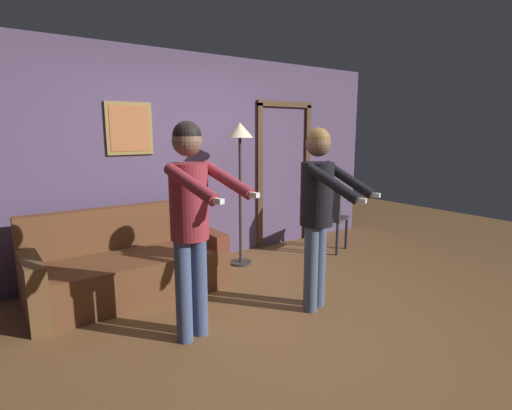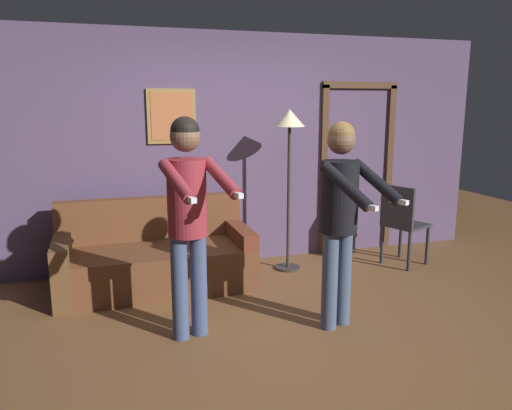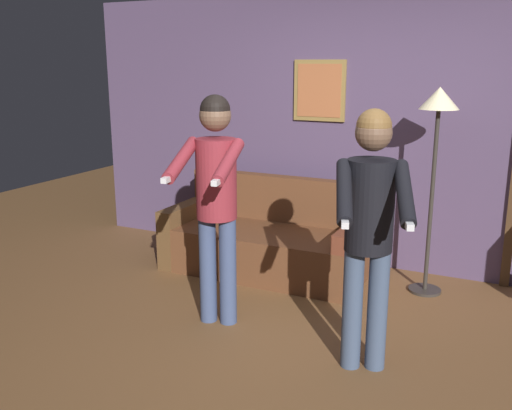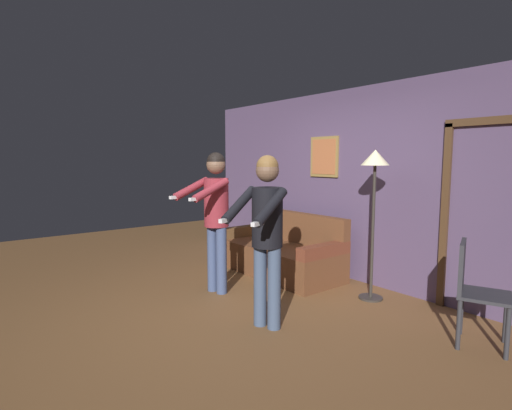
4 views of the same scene
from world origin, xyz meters
name	(u,v)px [view 3 (image 3 of 4)]	position (x,y,z in m)	size (l,w,h in m)	color
ground_plane	(301,352)	(0.00, 0.00, 0.00)	(12.00, 12.00, 0.00)	brown
back_wall_assembly	(383,134)	(0.02, 1.97, 1.30)	(6.40, 0.10, 2.60)	#564363
couch	(267,242)	(-0.89, 1.36, 0.28)	(1.90, 0.86, 0.87)	brown
torchiere_lamp	(437,125)	(0.58, 1.49, 1.46)	(0.32, 0.32, 1.77)	#332D28
person_standing_left	(216,189)	(-0.75, 0.16, 1.06)	(0.53, 0.74, 1.74)	#3E4E76
person_standing_right	(370,218)	(0.44, -0.02, 1.02)	(0.57, 0.70, 1.69)	#41526E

